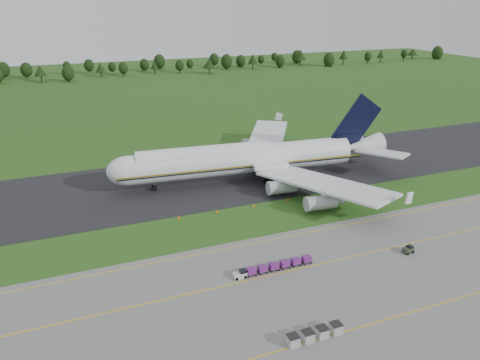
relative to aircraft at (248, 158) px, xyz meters
name	(u,v)px	position (x,y,z in m)	size (l,w,h in m)	color
ground	(248,221)	(-9.86, -23.42, -6.31)	(600.00, 600.00, 0.00)	#275218
apron	(329,307)	(-9.86, -57.42, -6.28)	(300.00, 52.00, 0.06)	slate
taxiway	(209,179)	(-9.86, 4.58, -6.27)	(300.00, 40.00, 0.08)	black
apron_markings	(307,284)	(-9.86, -50.40, -6.25)	(300.00, 30.20, 0.01)	yellow
tree_line	(114,68)	(-9.07, 195.29, -0.38)	(526.18, 22.86, 11.94)	black
aircraft	(248,158)	(0.00, 0.00, 0.00)	(78.86, 76.47, 22.11)	white
baggage_train	(272,267)	(-13.62, -44.05, -5.51)	(15.62, 1.42, 1.36)	silver
utility_cart	(408,250)	(13.82, -48.24, -5.70)	(2.23, 1.52, 1.14)	#2D3525
uld_row	(315,334)	(-15.89, -63.12, -5.42)	(8.87, 1.67, 1.65)	#A5A5A5
edge_markers	(236,209)	(-10.23, -16.93, -6.04)	(28.15, 0.30, 0.60)	orange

